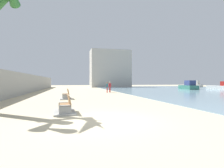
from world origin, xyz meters
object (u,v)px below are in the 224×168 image
(boat_nearest, at_px, (189,86))
(boat_distant, at_px, (192,85))
(bench_far, at_px, (66,96))
(person_standing, at_px, (110,86))
(person_walking, at_px, (107,86))
(bench_near, at_px, (65,108))

(boat_nearest, distance_m, boat_distant, 19.58)
(bench_far, bearing_deg, boat_nearest, 31.72)
(bench_far, height_order, person_standing, person_standing)
(person_walking, xyz_separation_m, person_standing, (0.58, 0.74, 0.03))
(bench_near, bearing_deg, bench_far, 91.05)
(bench_far, bearing_deg, person_standing, 55.65)
(person_standing, bearing_deg, boat_nearest, 17.98)
(bench_far, relative_size, boat_distant, 0.34)
(bench_near, height_order, bench_far, same)
(person_standing, bearing_deg, boat_distant, 34.23)
(bench_far, bearing_deg, bench_near, -88.95)
(person_walking, distance_m, boat_distant, 38.37)
(bench_far, bearing_deg, person_walking, 56.01)
(bench_far, distance_m, person_standing, 11.41)
(bench_near, xyz_separation_m, boat_nearest, (24.78, 23.33, 0.49))
(person_standing, bearing_deg, person_walking, -128.38)
(bench_near, distance_m, boat_distant, 53.52)
(person_walking, bearing_deg, bench_far, -123.99)
(bench_far, bearing_deg, boat_distant, 39.18)
(boat_nearest, bearing_deg, bench_far, -148.28)
(bench_far, relative_size, person_standing, 1.31)
(person_walking, relative_size, person_standing, 0.97)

